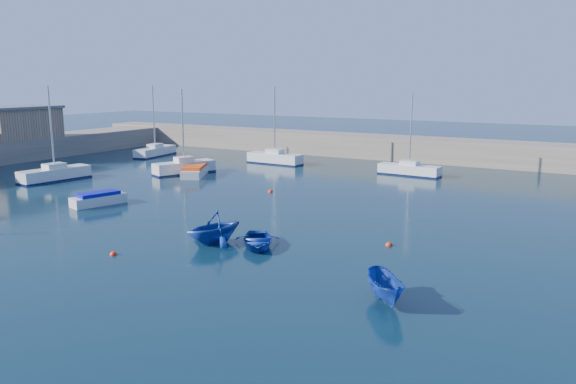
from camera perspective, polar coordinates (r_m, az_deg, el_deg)
The scene contains 16 objects.
ground at distance 25.44m, azimuth -15.42°, elevation -9.74°, with size 220.00×220.00×0.00m, color #0B2332.
back_wall at distance 65.27m, azimuth 14.47°, elevation 4.16°, with size 96.00×4.50×2.60m, color gray.
brick_shed_a at distance 71.87m, azimuth -25.82°, elevation 6.27°, with size 6.00×8.00×3.40m, color #9E7B5C.
sailboat_2 at distance 55.34m, azimuth -22.60°, elevation 1.73°, with size 2.53×6.60×8.51m.
sailboat_3 at distance 55.84m, azimuth -10.49°, elevation 2.52°, with size 3.89×6.27×8.16m.
sailboat_4 at distance 69.74m, azimuth -13.34°, elevation 4.06°, with size 2.60×6.52×8.35m.
sailboat_5 at distance 61.53m, azimuth -1.35°, elevation 3.49°, with size 6.38×2.07×8.38m.
sailboat_6 at distance 55.18m, azimuth 12.21°, elevation 2.25°, with size 5.99×1.99×7.79m.
motorboat_1 at distance 43.32m, azimuth -18.69°, elevation -0.66°, with size 2.39×4.12×0.95m.
motorboat_2 at distance 54.37m, azimuth -9.42°, elevation 2.14°, with size 3.83×5.24×1.03m.
dinghy_center at distance 30.76m, azimuth -3.16°, elevation -4.95°, with size 2.49×3.49×0.72m, color #16379A.
dinghy_left at distance 31.55m, azimuth -7.54°, elevation -3.56°, with size 3.03×3.51×1.85m, color #16379A.
dinghy_right at distance 23.54m, azimuth 9.91°, elevation -9.65°, with size 1.17×3.12×1.21m, color #16379A.
buoy_0 at distance 30.87m, azimuth -17.31°, elevation -6.10°, with size 0.37×0.37×0.37m, color #FF250D.
buoy_1 at distance 31.59m, azimuth 10.22°, elevation -5.37°, with size 0.40×0.40×0.40m, color #BA300D.
buoy_3 at distance 45.85m, azimuth -1.79°, elevation -0.00°, with size 0.41×0.41×0.41m, color #FF250D.
Camera 1 is at (17.18, -16.50, 8.93)m, focal length 35.00 mm.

